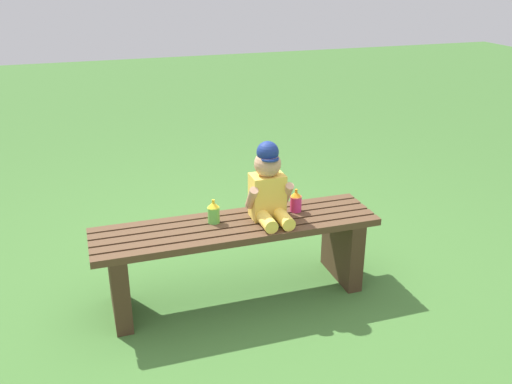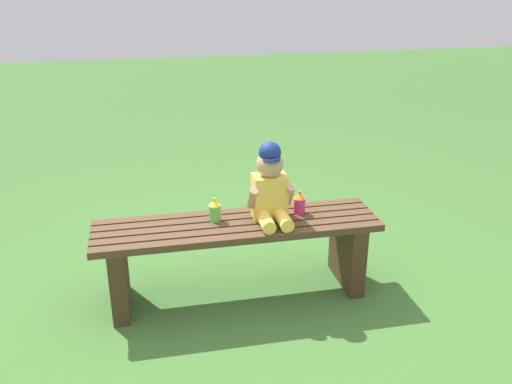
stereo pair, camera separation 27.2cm
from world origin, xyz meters
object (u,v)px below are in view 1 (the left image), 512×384
park_bench (237,248)px  sippy_cup_left (214,212)px  child_figure (269,186)px  sippy_cup_right (296,201)px

park_bench → sippy_cup_left: (-0.10, 0.05, 0.20)m
child_figure → park_bench: bearing=-175.3°
park_bench → child_figure: child_figure is taller
park_bench → sippy_cup_right: size_ratio=11.64×
child_figure → sippy_cup_right: (0.16, 0.03, -0.12)m
child_figure → sippy_cup_left: (-0.28, 0.03, -0.12)m
park_bench → sippy_cup_left: sippy_cup_left is taller
park_bench → sippy_cup_left: 0.23m
sippy_cup_right → child_figure: bearing=-168.3°
sippy_cup_right → sippy_cup_left: bearing=180.0°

